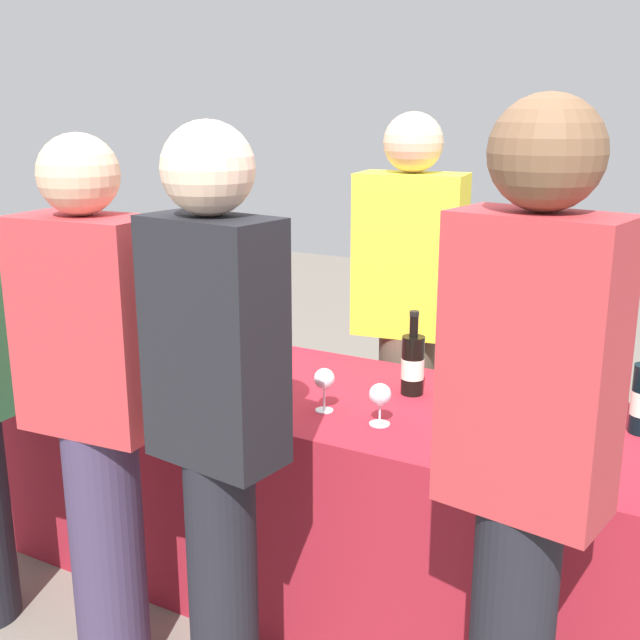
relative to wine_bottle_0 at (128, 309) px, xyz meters
The scene contains 17 objects.
ground_plane 1.38m from the wine_bottle_0, ahead, with size 12.00×12.00×0.00m, color slate.
tasting_table 1.16m from the wine_bottle_0, ahead, with size 2.60×0.79×0.78m, color maroon.
wine_bottle_0 is the anchor object (origin of this frame).
wine_bottle_1 0.50m from the wine_bottle_0, 11.92° to the right, with size 0.08×0.08×0.32m.
wine_bottle_2 1.32m from the wine_bottle_0, ahead, with size 0.08×0.08×0.29m.
wine_bottle_3 1.63m from the wine_bottle_0, ahead, with size 0.07×0.07×0.32m.
wine_glass_0 0.36m from the wine_bottle_0, 67.78° to the right, with size 0.07×0.07×0.14m.
wine_glass_1 0.64m from the wine_bottle_0, 31.64° to the right, with size 0.07×0.07×0.15m.
wine_glass_2 0.92m from the wine_bottle_0, 19.43° to the right, with size 0.07×0.07×0.14m.
wine_glass_3 1.19m from the wine_bottle_0, 16.57° to the right, with size 0.07×0.07×0.14m.
wine_glass_4 1.39m from the wine_bottle_0, 14.77° to the right, with size 0.07×0.07×0.13m.
ice_bucket 0.23m from the wine_bottle_0, 43.51° to the right, with size 0.21×0.21×0.20m, color silver.
server_pouring 1.18m from the wine_bottle_0, 20.68° to the left, with size 0.44×0.29×1.71m.
guest_1 1.10m from the wine_bottle_0, 52.11° to the right, with size 0.42×0.26×1.66m.
guest_2 1.45m from the wine_bottle_0, 38.47° to the right, with size 0.37×0.23×1.70m.
guest_3 2.08m from the wine_bottle_0, 23.34° to the right, with size 0.38×0.25×1.75m.
menu_board 0.90m from the wine_bottle_0, 103.96° to the left, with size 0.47×0.03×0.88m, color white.
Camera 1 is at (1.26, -2.25, 1.72)m, focal length 44.25 mm.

